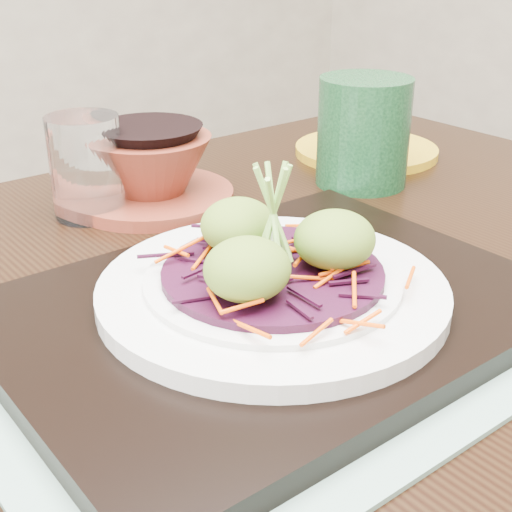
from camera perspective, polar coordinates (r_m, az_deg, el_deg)
dining_table at (r=0.63m, az=-2.82°, el=-12.11°), size 1.22×0.82×0.76m
placemat at (r=0.55m, az=1.29°, el=-5.30°), size 0.46×0.36×0.00m
serving_tray at (r=0.54m, az=1.31°, el=-4.28°), size 0.40×0.30×0.02m
white_plate at (r=0.53m, az=1.32°, el=-2.62°), size 0.26×0.26×0.02m
cabbage_bed at (r=0.53m, az=1.34°, el=-1.35°), size 0.16×0.16×0.01m
carrot_julienne at (r=0.52m, az=1.35°, el=-0.56°), size 0.20×0.20×0.01m
guacamole_scoops at (r=0.52m, az=1.41°, el=0.94°), size 0.14×0.13×0.04m
scallion_garnish at (r=0.51m, az=1.39°, el=3.02°), size 0.06×0.06×0.09m
water_glass at (r=0.75m, az=-13.43°, el=6.95°), size 0.09×0.09×0.10m
terracotta_bowl_set at (r=0.78m, az=-8.39°, el=6.57°), size 0.23×0.23×0.07m
yellow_plate at (r=0.96m, az=8.80°, el=8.34°), size 0.21×0.21×0.01m
green_jar at (r=0.83m, az=8.59°, el=9.79°), size 0.13×0.13×0.12m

